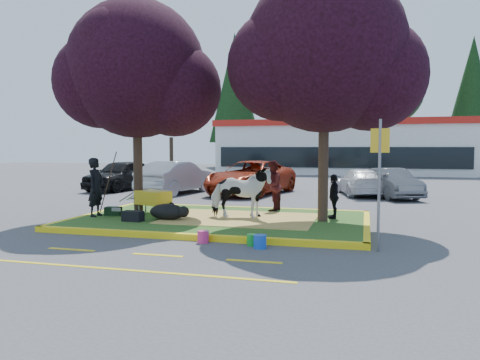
% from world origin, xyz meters
% --- Properties ---
extents(ground, '(90.00, 90.00, 0.00)m').
position_xyz_m(ground, '(0.00, 0.00, 0.00)').
color(ground, '#424244').
rests_on(ground, ground).
extents(median_island, '(8.00, 5.00, 0.15)m').
position_xyz_m(median_island, '(0.00, 0.00, 0.07)').
color(median_island, '#244C18').
rests_on(median_island, ground).
extents(curb_near, '(8.30, 0.16, 0.15)m').
position_xyz_m(curb_near, '(0.00, -2.58, 0.07)').
color(curb_near, yellow).
rests_on(curb_near, ground).
extents(curb_far, '(8.30, 0.16, 0.15)m').
position_xyz_m(curb_far, '(0.00, 2.58, 0.07)').
color(curb_far, yellow).
rests_on(curb_far, ground).
extents(curb_left, '(0.16, 5.30, 0.15)m').
position_xyz_m(curb_left, '(-4.08, 0.00, 0.07)').
color(curb_left, yellow).
rests_on(curb_left, ground).
extents(curb_right, '(0.16, 5.30, 0.15)m').
position_xyz_m(curb_right, '(4.08, 0.00, 0.07)').
color(curb_right, yellow).
rests_on(curb_right, ground).
extents(straw_bedding, '(4.20, 3.00, 0.01)m').
position_xyz_m(straw_bedding, '(0.60, 0.00, 0.15)').
color(straw_bedding, '#D1B456').
rests_on(straw_bedding, median_island).
extents(tree_purple_left, '(5.06, 4.20, 6.51)m').
position_xyz_m(tree_purple_left, '(-2.78, 0.38, 4.36)').
color(tree_purple_left, black).
rests_on(tree_purple_left, median_island).
extents(tree_purple_right, '(5.30, 4.40, 6.82)m').
position_xyz_m(tree_purple_right, '(2.92, 0.18, 4.56)').
color(tree_purple_right, black).
rests_on(tree_purple_right, median_island).
extents(fire_lane_stripe_a, '(1.10, 0.12, 0.01)m').
position_xyz_m(fire_lane_stripe_a, '(-2.00, -4.20, 0.00)').
color(fire_lane_stripe_a, yellow).
rests_on(fire_lane_stripe_a, ground).
extents(fire_lane_stripe_b, '(1.10, 0.12, 0.01)m').
position_xyz_m(fire_lane_stripe_b, '(0.00, -4.20, 0.00)').
color(fire_lane_stripe_b, yellow).
rests_on(fire_lane_stripe_b, ground).
extents(fire_lane_stripe_c, '(1.10, 0.12, 0.01)m').
position_xyz_m(fire_lane_stripe_c, '(2.00, -4.20, 0.00)').
color(fire_lane_stripe_c, yellow).
rests_on(fire_lane_stripe_c, ground).
extents(fire_lane_long, '(6.00, 0.10, 0.01)m').
position_xyz_m(fire_lane_long, '(0.00, -5.40, 0.00)').
color(fire_lane_long, yellow).
rests_on(fire_lane_long, ground).
extents(retail_building, '(20.40, 8.40, 4.40)m').
position_xyz_m(retail_building, '(2.00, 27.98, 2.25)').
color(retail_building, silver).
rests_on(retail_building, ground).
extents(treeline, '(46.58, 7.80, 14.63)m').
position_xyz_m(treeline, '(1.23, 37.61, 7.73)').
color(treeline, black).
rests_on(treeline, ground).
extents(cow, '(1.87, 1.12, 1.48)m').
position_xyz_m(cow, '(0.59, 0.08, 0.89)').
color(cow, silver).
rests_on(cow, median_island).
extents(calf, '(1.14, 0.78, 0.45)m').
position_xyz_m(calf, '(-1.31, -0.75, 0.38)').
color(calf, black).
rests_on(calf, median_island).
extents(handler, '(0.42, 0.63, 1.72)m').
position_xyz_m(handler, '(-3.61, -0.68, 1.01)').
color(handler, black).
rests_on(handler, median_island).
extents(visitor_a, '(0.71, 0.85, 1.61)m').
position_xyz_m(visitor_a, '(1.14, 1.88, 0.95)').
color(visitor_a, '#401214').
rests_on(visitor_a, median_island).
extents(visitor_b, '(0.41, 0.78, 1.26)m').
position_xyz_m(visitor_b, '(3.16, 0.76, 0.78)').
color(visitor_b, black).
rests_on(visitor_b, median_island).
extents(wheelbarrow, '(1.86, 1.00, 0.71)m').
position_xyz_m(wheelbarrow, '(-2.18, 0.18, 0.64)').
color(wheelbarrow, black).
rests_on(wheelbarrow, median_island).
extents(gear_bag_dark, '(0.58, 0.35, 0.28)m').
position_xyz_m(gear_bag_dark, '(-2.13, -1.23, 0.29)').
color(gear_bag_dark, black).
rests_on(gear_bag_dark, median_island).
extents(gear_bag_green, '(0.50, 0.35, 0.25)m').
position_xyz_m(gear_bag_green, '(-3.25, -0.35, 0.27)').
color(gear_bag_green, black).
rests_on(gear_bag_green, median_island).
extents(sign_post, '(0.38, 0.13, 2.76)m').
position_xyz_m(sign_post, '(4.30, -2.70, 1.72)').
color(sign_post, slate).
rests_on(sign_post, ground).
extents(bucket_green, '(0.31, 0.31, 0.26)m').
position_xyz_m(bucket_green, '(1.62, -2.80, 0.13)').
color(bucket_green, green).
rests_on(bucket_green, ground).
extents(bucket_pink, '(0.33, 0.33, 0.28)m').
position_xyz_m(bucket_pink, '(0.47, -2.80, 0.14)').
color(bucket_pink, '#DD3171').
rests_on(bucket_pink, ground).
extents(bucket_blue, '(0.31, 0.31, 0.30)m').
position_xyz_m(bucket_blue, '(1.85, -3.04, 0.15)').
color(bucket_blue, blue).
rests_on(bucket_blue, ground).
extents(car_black, '(2.47, 4.77, 1.55)m').
position_xyz_m(car_black, '(-7.99, 8.60, 0.78)').
color(car_black, black).
rests_on(car_black, ground).
extents(car_silver, '(2.36, 4.84, 1.53)m').
position_xyz_m(car_silver, '(-4.59, 7.67, 0.76)').
color(car_silver, '#979A9E').
rests_on(car_silver, ground).
extents(car_red, '(3.72, 6.02, 1.56)m').
position_xyz_m(car_red, '(-1.12, 8.36, 0.78)').
color(car_red, maroon).
rests_on(car_red, ground).
extents(car_white, '(2.54, 4.37, 1.19)m').
position_xyz_m(car_white, '(3.80, 9.21, 0.60)').
color(car_white, white).
rests_on(car_white, ground).
extents(car_grey, '(2.65, 4.08, 1.27)m').
position_xyz_m(car_grey, '(5.09, 8.36, 0.63)').
color(car_grey, '#525559').
rests_on(car_grey, ground).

